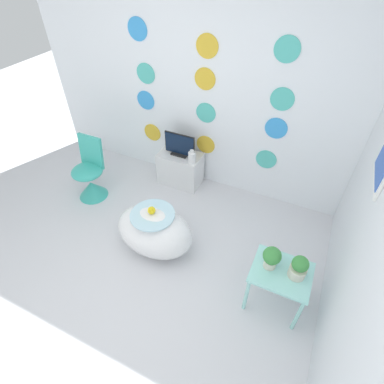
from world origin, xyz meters
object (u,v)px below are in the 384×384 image
at_px(bathtub, 155,231).
at_px(potted_plant_right, 299,267).
at_px(potted_plant_left, 272,257).
at_px(vase, 192,157).
at_px(tv, 180,146).
at_px(chair, 90,179).

height_order(bathtub, potted_plant_right, potted_plant_right).
bearing_deg(potted_plant_right, potted_plant_left, -178.85).
bearing_deg(vase, tv, 155.71).
bearing_deg(potted_plant_right, bathtub, 177.35).
bearing_deg(chair, tv, 38.66).
bearing_deg(vase, potted_plant_right, -36.84).
xyz_separation_m(tv, potted_plant_left, (1.42, -1.16, 0.02)).
relative_size(tv, vase, 2.23).
xyz_separation_m(potted_plant_left, potted_plant_right, (0.22, 0.00, -0.01)).
height_order(tv, potted_plant_left, tv).
bearing_deg(potted_plant_left, bathtub, 176.64).
bearing_deg(bathtub, chair, 160.87).
xyz_separation_m(tv, vase, (0.21, -0.09, -0.05)).
distance_m(bathtub, chair, 1.21).
bearing_deg(potted_plant_left, tv, 140.56).
height_order(bathtub, potted_plant_left, potted_plant_left).
height_order(bathtub, tv, tv).
distance_m(vase, potted_plant_left, 1.61).
bearing_deg(tv, bathtub, -76.48).
bearing_deg(bathtub, potted_plant_left, -3.36).
height_order(vase, potted_plant_right, potted_plant_right).
bearing_deg(tv, potted_plant_right, -35.41).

